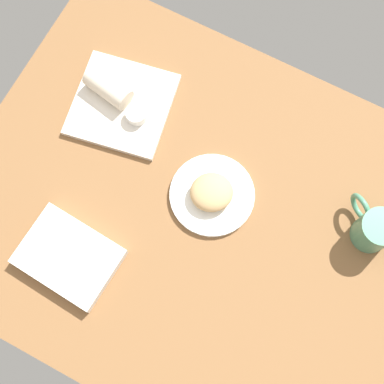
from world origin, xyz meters
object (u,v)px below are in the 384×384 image
Objects in this scene: book_stack at (69,257)px; square_plate at (122,105)px; scone_pastry at (212,192)px; breakfast_wrap at (108,87)px; round_plate at (212,195)px; coffee_mug at (374,229)px; sauce_cup at (136,114)px.

square_plate is at bearing -78.25° from book_stack.
scone_pastry is 35.80cm from breakfast_wrap.
breakfast_wrap is at bearing -73.12° from book_stack.
round_plate is 0.89× the size of book_stack.
breakfast_wrap is 69.95cm from coffee_mug.
sauce_cup is (24.97, -8.83, 2.37)cm from round_plate.
breakfast_wrap is (33.98, -11.37, 3.71)cm from round_plate.
coffee_mug is (-36.03, -8.85, 1.44)cm from scone_pastry.
sauce_cup is at bearing 84.82° from breakfast_wrap.
book_stack is at bearing 51.97° from round_plate.
square_plate is 4.52× the size of sauce_cup.
book_stack is (21.99, 28.12, 0.87)cm from round_plate.
breakfast_wrap reaches higher than book_stack.
round_plate is 0.86× the size of square_plate.
breakfast_wrap is (9.01, -2.53, 1.34)cm from sauce_cup.
scone_pastry is 31.76cm from square_plate.
square_plate is 5.51cm from breakfast_wrap.
round_plate is at bearing 82.03° from breakfast_wrap.
coffee_mug is at bearing 98.28° from breakfast_wrap.
book_stack is at bearing 27.41° from breakfast_wrap.
coffee_mug reaches higher than scone_pastry.
book_stack is at bearing 101.75° from square_plate.
sauce_cup reaches higher than round_plate.
scone_pastry is at bearing -128.12° from book_stack.
scone_pastry reaches higher than square_plate.
square_plate is (29.97, -10.24, 0.10)cm from round_plate.
scone_pastry is 0.80× the size of coffee_mug.
square_plate is 39.19cm from book_stack.
round_plate is 3.90× the size of sauce_cup.
sauce_cup is at bearing -0.20° from coffee_mug.
breakfast_wrap is at bearing -18.91° from scone_pastry.
coffee_mug is (-35.92, -8.62, 4.35)cm from round_plate.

